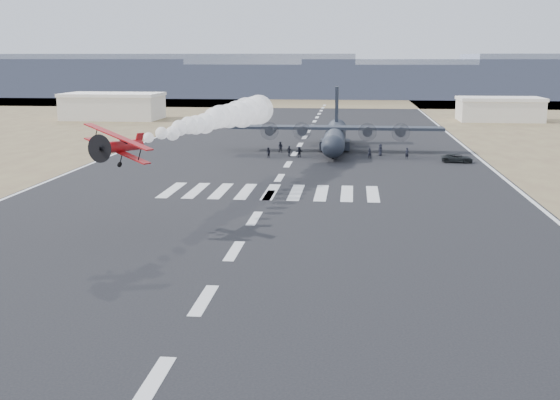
% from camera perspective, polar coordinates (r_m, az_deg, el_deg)
% --- Properties ---
extents(ground, '(500.00, 500.00, 0.00)m').
position_cam_1_polar(ground, '(36.07, -10.31, -14.41)').
color(ground, black).
rests_on(ground, ground).
extents(scrub_far, '(500.00, 80.00, 0.00)m').
position_cam_1_polar(scrub_far, '(261.71, 3.87, 8.06)').
color(scrub_far, brown).
rests_on(scrub_far, ground).
extents(runway_markings, '(60.00, 260.00, 0.01)m').
position_cam_1_polar(runway_markings, '(92.89, -0.03, 1.82)').
color(runway_markings, silver).
rests_on(runway_markings, ground).
extents(ridge_seg_b, '(150.00, 50.00, 15.00)m').
position_cam_1_polar(ridge_seg_b, '(322.88, -19.95, 9.39)').
color(ridge_seg_b, slate).
rests_on(ridge_seg_b, ground).
extents(ridge_seg_c, '(150.00, 50.00, 17.00)m').
position_cam_1_polar(ridge_seg_c, '(300.54, -8.56, 10.03)').
color(ridge_seg_c, slate).
rests_on(ridge_seg_c, ground).
extents(ridge_seg_d, '(150.00, 50.00, 13.00)m').
position_cam_1_polar(ridge_seg_d, '(291.36, 4.11, 9.69)').
color(ridge_seg_d, slate).
rests_on(ridge_seg_d, ground).
extents(ridge_seg_e, '(150.00, 50.00, 15.00)m').
position_cam_1_polar(ridge_seg_e, '(296.42, 16.95, 9.45)').
color(ridge_seg_e, slate).
rests_on(ridge_seg_e, ground).
extents(hangar_left, '(24.50, 14.50, 6.70)m').
position_cam_1_polar(hangar_left, '(186.90, -13.42, 7.45)').
color(hangar_left, beige).
rests_on(hangar_left, ground).
extents(hangar_right, '(20.50, 12.50, 5.90)m').
position_cam_1_polar(hangar_right, '(185.14, 17.42, 7.08)').
color(hangar_right, beige).
rests_on(hangar_right, ground).
extents(aerobatic_biplane, '(6.68, 6.28, 3.58)m').
position_cam_1_polar(aerobatic_biplane, '(63.73, -12.93, 4.31)').
color(aerobatic_biplane, red).
extents(smoke_trail, '(8.77, 41.91, 4.32)m').
position_cam_1_polar(smoke_trail, '(95.21, -3.27, 7.07)').
color(smoke_trail, white).
extents(transport_aircraft, '(36.07, 29.76, 10.46)m').
position_cam_1_polar(transport_aircraft, '(120.68, 4.50, 5.32)').
color(transport_aircraft, black).
rests_on(transport_aircraft, ground).
extents(support_vehicle, '(4.92, 2.69, 1.31)m').
position_cam_1_polar(support_vehicle, '(109.81, 14.20, 3.31)').
color(support_vehicle, black).
rests_on(support_vehicle, ground).
extents(crew_a, '(0.72, 0.65, 1.63)m').
position_cam_1_polar(crew_a, '(111.90, 7.28, 3.80)').
color(crew_a, black).
rests_on(crew_a, ground).
extents(crew_b, '(1.03, 0.87, 1.81)m').
position_cam_1_polar(crew_b, '(117.72, 0.04, 4.32)').
color(crew_b, black).
rests_on(crew_b, ground).
extents(crew_c, '(1.03, 1.20, 1.70)m').
position_cam_1_polar(crew_c, '(116.72, 8.16, 4.11)').
color(crew_c, black).
rests_on(crew_c, ground).
extents(crew_d, '(1.08, 1.01, 1.68)m').
position_cam_1_polar(crew_d, '(113.11, 0.76, 3.99)').
color(crew_d, black).
rests_on(crew_d, ground).
extents(crew_e, '(0.82, 0.92, 1.61)m').
position_cam_1_polar(crew_e, '(114.93, 8.16, 3.98)').
color(crew_e, black).
rests_on(crew_e, ground).
extents(crew_f, '(1.47, 1.40, 1.66)m').
position_cam_1_polar(crew_f, '(112.20, 1.58, 3.92)').
color(crew_f, black).
rests_on(crew_f, ground).
extents(crew_g, '(0.83, 0.80, 1.78)m').
position_cam_1_polar(crew_g, '(111.98, 10.28, 3.75)').
color(crew_g, black).
rests_on(crew_g, ground).
extents(crew_h, '(0.93, 0.88, 1.64)m').
position_cam_1_polar(crew_h, '(111.58, -0.95, 3.88)').
color(crew_h, black).
rests_on(crew_h, ground).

